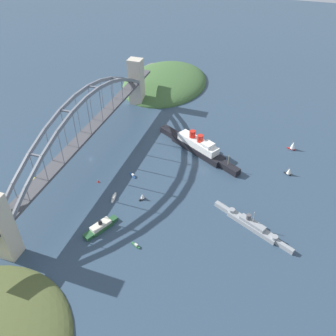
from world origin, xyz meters
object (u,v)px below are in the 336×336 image
Objects in this scene: harbor_arch_bridge at (86,132)px; small_boat_0 at (114,198)px; harbor_ferry_steamer at (101,227)px; channel_marker_buoy at (98,181)px; small_boat_1 at (133,175)px; small_boat_2 at (142,196)px; ocean_liner at (197,146)px; small_boat_3 at (136,245)px; seaplane_taxiing_near_bridge at (34,180)px; naval_cruiser at (251,225)px; small_boat_4 at (289,171)px; small_boat_5 at (293,145)px.

harbor_arch_bridge is 24.39× the size of small_boat_0.
harbor_ferry_steamer is 56.48m from channel_marker_buoy.
small_boat_2 is (25.66, 19.74, 2.07)m from small_boat_1.
small_boat_3 is at bearing -5.27° from ocean_liner.
small_boat_2 is (-41.40, 17.98, 0.51)m from harbor_ferry_steamer.
harbor_arch_bridge reaches higher than small_boat_2.
ocean_liner is 3.17× the size of harbor_ferry_steamer.
ocean_liner is at bearing 125.97° from seaplane_taxiing_near_bridge.
naval_cruiser reaches higher than small_boat_4.
seaplane_taxiing_near_bridge is 1.17× the size of small_boat_4.
naval_cruiser is 5.27× the size of small_boat_0.
small_boat_1 is at bearing -39.09° from ocean_liner.
small_boat_2 is at bearing -17.56° from ocean_liner.
small_boat_2 is 0.75× the size of small_boat_4.
harbor_ferry_steamer reaches higher than small_boat_3.
small_boat_4 is at bearing 163.13° from naval_cruiser.
harbor_arch_bridge is 188.38m from small_boat_4.
harbor_arch_bridge is 201.47m from small_boat_5.
small_boat_5 is at bearing 178.69° from small_boat_4.
small_boat_1 reaches higher than small_boat_3.
ocean_liner is 11.34× the size of small_boat_4.
small_boat_1 is at bearing -142.43° from small_boat_2.
small_boat_1 is (56.19, -45.64, -5.16)m from ocean_liner.
seaplane_taxiing_near_bridge is at bearing -66.36° from small_boat_1.
small_boat_4 is (-72.67, 114.27, 0.99)m from small_boat_2.
harbor_arch_bridge is at bearing -79.06° from small_boat_4.
naval_cruiser is 89.63m from small_boat_3.
small_boat_0 is 55.60m from small_boat_3.
small_boat_0 is at bearing -171.20° from harbor_ferry_steamer.
ocean_liner is 101.68m from small_boat_0.
harbor_arch_bridge reaches higher than small_boat_5.
small_boat_4 is (-120.98, 100.38, 3.08)m from small_boat_3.
small_boat_3 is 2.88× the size of channel_marker_buoy.
seaplane_taxiing_near_bridge is 87.51m from small_boat_1.
harbor_ferry_steamer is 2.40× the size of small_boat_0.
channel_marker_buoy reaches higher than small_boat_1.
channel_marker_buoy is (-7.87, -45.55, -1.82)m from small_boat_2.
harbor_ferry_steamer reaches higher than small_boat_0.
channel_marker_buoy reaches higher than small_boat_3.
seaplane_taxiing_near_bridge is 1.21× the size of small_boat_3.
small_boat_5 reaches higher than small_boat_1.
small_boat_0 is at bearing 45.88° from harbor_arch_bridge.
ocean_liner is at bearing 115.18° from harbor_arch_bridge.
small_boat_4 is 0.80× the size of small_boat_5.
ocean_liner is 11.80× the size of small_boat_3.
harbor_arch_bridge reaches higher than seaplane_taxiing_near_bridge.
small_boat_5 is (-124.43, 215.13, 2.66)m from seaplane_taxiing_near_bridge.
small_boat_0 is at bearing -6.23° from small_boat_1.
small_boat_4 is at bearing 84.07° from ocean_liner.
naval_cruiser is 114.70m from small_boat_1.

